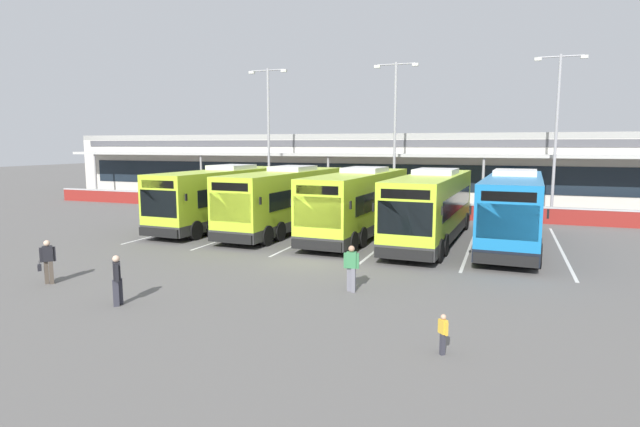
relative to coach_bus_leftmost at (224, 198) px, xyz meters
The scene contains 21 objects.
ground_plane 10.98m from the coach_bus_leftmost, 37.27° to the right, with size 200.00×200.00×0.00m, color #605E5B.
terminal_building 22.13m from the coach_bus_leftmost, 67.05° to the left, with size 70.00×13.00×6.00m.
red_barrier_wall 11.78m from the coach_bus_leftmost, 42.66° to the left, with size 60.00×0.40×1.10m.
coach_bus_leftmost is the anchor object (origin of this frame).
coach_bus_left_centre 4.28m from the coach_bus_leftmost, ahead, with size 3.32×12.25×3.78m.
coach_bus_centre 8.83m from the coach_bus_leftmost, ahead, with size 3.32×12.25×3.78m.
coach_bus_right_centre 12.90m from the coach_bus_leftmost, ahead, with size 3.32×12.25×3.78m.
coach_bus_rightmost 16.85m from the coach_bus_leftmost, ahead, with size 3.32×12.25×3.78m.
bay_stripe_far_west 2.65m from the coach_bus_leftmost, 163.48° to the right, with size 0.14×13.00×0.01m, color silver.
bay_stripe_west 2.98m from the coach_bus_leftmost, 13.53° to the right, with size 0.14×13.00×0.01m, color silver.
bay_stripe_mid_west 6.78m from the coach_bus_leftmost, ahead, with size 0.14×13.00×0.01m, color silver.
bay_stripe_centre 10.88m from the coach_bus_leftmost, ahead, with size 0.14×13.00×0.01m, color silver.
bay_stripe_mid_east 15.03m from the coach_bus_leftmost, ahead, with size 0.14×13.00×0.01m, color silver.
bay_stripe_east 19.21m from the coach_bus_leftmost, ahead, with size 0.14×13.00×0.01m, color silver.
pedestrian_with_handbag 13.93m from the coach_bus_leftmost, 86.46° to the right, with size 0.57×0.57×1.62m.
pedestrian_in_dark_coat 15.99m from the coach_bus_leftmost, 43.54° to the right, with size 0.54×0.29×1.62m.
pedestrian_child 21.62m from the coach_bus_leftmost, 45.27° to the right, with size 0.27×0.28×1.00m.
pedestrian_near_bin 15.89m from the coach_bus_leftmost, 71.37° to the right, with size 0.43×0.46×1.62m.
lamp_post_west 10.81m from the coach_bus_leftmost, 99.24° to the left, with size 3.24×0.28×11.00m.
lamp_post_centre 14.00m from the coach_bus_leftmost, 49.80° to the left, with size 3.24×0.28×11.00m.
lamp_post_east 22.65m from the coach_bus_leftmost, 28.64° to the left, with size 3.24×0.28×11.00m.
Camera 1 is at (7.85, -20.90, 5.08)m, focal length 28.52 mm.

